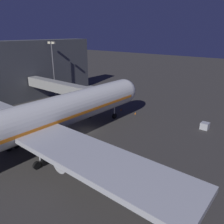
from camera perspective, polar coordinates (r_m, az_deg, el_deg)
The scene contains 7 objects.
ground_plane at distance 46.38m, azimuth -6.62°, elevation -4.80°, with size 320.00×320.00×0.00m, color #383533.
airliner_at_gate at distance 37.18m, azimuth -21.43°, elevation -2.78°, with size 54.83×57.87×20.27m.
jet_bridge at distance 57.61m, azimuth -12.09°, elevation 5.93°, with size 25.18×3.40×7.39m.
apron_floodlight_mast at distance 70.16m, azimuth -14.69°, elevation 11.32°, with size 2.90×0.50×16.53m.
baggage_container_far_row at distance 50.52m, azimuth 22.53°, elevation -3.28°, with size 1.57×1.62×1.41m, color #B7BABF.
traffic_cone_nose_port at distance 55.49m, azimuth 5.95°, elevation -0.28°, with size 0.36×0.36×0.55m, color orange.
traffic_cone_nose_starboard at distance 57.89m, azimuth 2.34°, elevation 0.66°, with size 0.36×0.36×0.55m, color orange.
Camera 1 is at (-30.81, 28.94, 19.09)m, focal length 35.95 mm.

